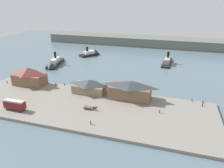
% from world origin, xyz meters
% --- Properties ---
extents(ground_plane, '(320.00, 320.00, 0.00)m').
position_xyz_m(ground_plane, '(0.00, 0.00, 0.00)').
color(ground_plane, slate).
extents(quay_promenade, '(110.00, 36.00, 1.20)m').
position_xyz_m(quay_promenade, '(0.00, -22.00, 0.60)').
color(quay_promenade, gray).
rests_on(quay_promenade, ground).
extents(seawall_edge, '(110.00, 0.80, 1.00)m').
position_xyz_m(seawall_edge, '(0.00, -3.60, 0.50)').
color(seawall_edge, '#666159').
rests_on(seawall_edge, ground).
extents(ferry_shed_customs_shed, '(16.56, 8.97, 9.32)m').
position_xyz_m(ferry_shed_customs_shed, '(-36.06, -9.15, 5.93)').
color(ferry_shed_customs_shed, brown).
rests_on(ferry_shed_customs_shed, quay_promenade).
extents(ferry_shed_west_terminal, '(15.59, 8.58, 6.41)m').
position_xyz_m(ferry_shed_west_terminal, '(-2.30, -9.22, 4.46)').
color(ferry_shed_west_terminal, '#847056').
rests_on(ferry_shed_west_terminal, quay_promenade).
extents(ferry_shed_east_terminal, '(19.04, 9.16, 8.18)m').
position_xyz_m(ferry_shed_east_terminal, '(17.78, -9.78, 5.34)').
color(ferry_shed_east_terminal, brown).
rests_on(ferry_shed_east_terminal, quay_promenade).
extents(street_tram, '(8.95, 2.98, 4.29)m').
position_xyz_m(street_tram, '(-24.98, -33.80, 3.71)').
color(street_tram, maroon).
rests_on(street_tram, quay_promenade).
extents(horse_cart, '(6.00, 1.63, 1.87)m').
position_xyz_m(horse_cart, '(4.33, -24.80, 2.12)').
color(horse_cart, brown).
rests_on(horse_cart, quay_promenade).
extents(pedestrian_walking_west, '(0.40, 0.40, 1.63)m').
position_xyz_m(pedestrian_walking_west, '(-49.21, -11.20, 1.94)').
color(pedestrian_walking_west, '#33384C').
rests_on(pedestrian_walking_west, quay_promenade).
extents(pedestrian_near_cart, '(0.42, 0.42, 1.71)m').
position_xyz_m(pedestrian_near_cart, '(8.62, -34.76, 1.98)').
color(pedestrian_near_cart, '#4C3D33').
rests_on(pedestrian_near_cart, quay_promenade).
extents(pedestrian_near_east_shed, '(0.41, 0.41, 1.65)m').
position_xyz_m(pedestrian_near_east_shed, '(32.00, -19.39, 1.95)').
color(pedestrian_near_east_shed, '#33384C').
rests_on(pedestrian_near_east_shed, quay_promenade).
extents(pedestrian_by_tram, '(0.42, 0.42, 1.68)m').
position_xyz_m(pedestrian_by_tram, '(48.96, -8.64, 1.96)').
color(pedestrian_by_tram, '#232328').
rests_on(pedestrian_by_tram, quay_promenade).
extents(mooring_post_center_east, '(0.44, 0.44, 0.90)m').
position_xyz_m(mooring_post_center_east, '(49.48, -5.25, 1.65)').
color(mooring_post_center_east, black).
rests_on(mooring_post_center_east, quay_promenade).
extents(mooring_post_center_west, '(0.44, 0.44, 0.90)m').
position_xyz_m(mooring_post_center_west, '(45.00, -4.83, 1.65)').
color(mooring_post_center_west, black).
rests_on(mooring_post_center_west, quay_promenade).
extents(mooring_post_east, '(0.44, 0.44, 0.90)m').
position_xyz_m(mooring_post_east, '(-22.98, -5.57, 1.65)').
color(mooring_post_east, black).
rests_on(mooring_post_east, quay_promenade).
extents(mooring_post_west, '(0.44, 0.44, 0.90)m').
position_xyz_m(mooring_post_west, '(-18.33, -4.87, 1.65)').
color(mooring_post_west, black).
rests_on(mooring_post_west, quay_promenade).
extents(ferry_near_quay, '(10.06, 24.21, 10.67)m').
position_xyz_m(ferry_near_quay, '(-42.81, 25.74, 1.61)').
color(ferry_near_quay, '#23282D').
rests_on(ferry_near_quay, ground).
extents(ferry_mid_harbor, '(14.92, 17.11, 10.02)m').
position_xyz_m(ferry_mid_harbor, '(-29.13, 59.42, 1.45)').
color(ferry_mid_harbor, black).
rests_on(ferry_mid_harbor, ground).
extents(ferry_outer_harbor, '(7.12, 23.64, 10.26)m').
position_xyz_m(ferry_outer_harbor, '(31.47, 55.44, 1.47)').
color(ferry_outer_harbor, black).
rests_on(ferry_outer_harbor, ground).
extents(far_headland, '(180.00, 24.00, 8.00)m').
position_xyz_m(far_headland, '(0.00, 110.00, 4.00)').
color(far_headland, '#60665B').
rests_on(far_headland, ground).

